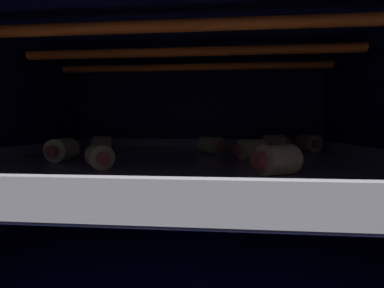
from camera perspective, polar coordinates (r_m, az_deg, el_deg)
ground_plane at (r=39.61cm, az=-0.91°, el=-25.47°), size 61.63×50.24×1.20cm
oven_wall_back at (r=58.91cm, az=1.30°, el=1.41°), size 61.63×1.20×32.18cm
oven_ceiling at (r=37.00cm, az=-0.98°, el=26.04°), size 61.63×50.24×1.20cm
heating_element at (r=35.91cm, az=-0.97°, el=21.14°), size 47.38×18.80×1.26cm
oven_rack_mid at (r=34.89cm, az=-0.94°, el=-5.48°), size 56.23×46.88×0.52cm
baking_tray_mid at (r=34.75cm, az=-0.94°, el=-4.09°), size 52.20×42.54×2.72cm
pig_in_blanket_mid_0 at (r=35.21cm, az=13.84°, el=-1.29°), size 5.41×4.07×2.94cm
pig_in_blanket_mid_1 at (r=46.67cm, az=18.83°, el=0.11°), size 6.20×3.54×3.20cm
pig_in_blanket_mid_2 at (r=29.32cm, az=-21.19°, el=-2.79°), size 4.15×4.47×2.72cm
pig_in_blanket_mid_3 at (r=50.54cm, az=25.98°, el=0.19°), size 4.02×6.11×3.16cm
pig_in_blanket_mid_4 at (r=49.29cm, az=-20.52°, el=0.11°), size 4.82×3.84×2.91cm
pig_in_blanket_mid_5 at (r=42.34cm, az=4.44°, el=-0.23°), size 5.41×5.51×2.97cm
pig_in_blanket_mid_6 at (r=37.46cm, az=-28.54°, el=-1.23°), size 3.22×4.96×3.11cm
pig_in_blanket_mid_7 at (r=25.25cm, az=19.69°, el=-3.52°), size 5.51×4.27×3.01cm
pig_in_blanket_mid_8 at (r=41.65cm, az=16.51°, el=-0.72°), size 4.65×4.45×2.62cm
pig_in_blanket_mid_9 at (r=52.58cm, az=20.05°, el=0.17°), size 4.19×5.88×2.54cm
pig_in_blanket_mid_10 at (r=54.71cm, az=25.70°, el=0.40°), size 3.17×6.20×3.00cm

